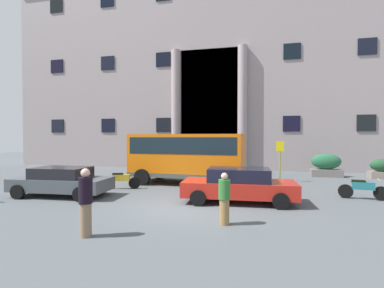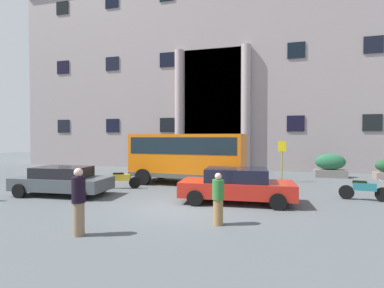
% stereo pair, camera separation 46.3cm
% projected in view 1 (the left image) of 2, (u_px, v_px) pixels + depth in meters
% --- Properties ---
extents(ground_plane, '(80.00, 64.00, 0.12)m').
position_uv_depth(ground_plane, '(185.00, 209.00, 10.76)').
color(ground_plane, '#4D5256').
extents(office_building_facade, '(39.14, 9.63, 16.90)m').
position_uv_depth(office_building_facade, '(230.00, 77.00, 27.59)').
color(office_building_facade, gray).
rests_on(office_building_facade, ground_plane).
extents(orange_minibus, '(6.54, 3.07, 2.83)m').
position_uv_depth(orange_minibus, '(187.00, 154.00, 16.36)').
color(orange_minibus, orange).
rests_on(orange_minibus, ground_plane).
extents(bus_stop_sign, '(0.44, 0.08, 2.43)m').
position_uv_depth(bus_stop_sign, '(280.00, 157.00, 16.96)').
color(bus_stop_sign, '#999A1B').
rests_on(bus_stop_sign, ground_plane).
extents(hedge_planter_entrance_right, '(1.64, 0.90, 1.57)m').
position_uv_depth(hedge_planter_entrance_right, '(197.00, 163.00, 21.43)').
color(hedge_planter_entrance_right, slate).
rests_on(hedge_planter_entrance_right, ground_plane).
extents(hedge_planter_far_west, '(1.78, 0.90, 1.61)m').
position_uv_depth(hedge_planter_far_west, '(144.00, 161.00, 22.27)').
color(hedge_planter_far_west, slate).
rests_on(hedge_planter_far_west, ground_plane).
extents(hedge_planter_east, '(1.61, 0.84, 1.28)m').
position_uv_depth(hedge_planter_east, '(383.00, 169.00, 18.39)').
color(hedge_planter_east, gray).
rests_on(hedge_planter_east, ground_plane).
extents(hedge_planter_entrance_left, '(1.97, 0.93, 1.56)m').
position_uv_depth(hedge_planter_entrance_left, '(326.00, 165.00, 19.29)').
color(hedge_planter_entrance_left, slate).
rests_on(hedge_planter_entrance_left, ground_plane).
extents(white_taxi_kerbside, '(4.62, 2.19, 1.40)m').
position_uv_depth(white_taxi_kerbside, '(239.00, 185.00, 11.66)').
color(white_taxi_kerbside, '#B32117').
rests_on(white_taxi_kerbside, ground_plane).
extents(parked_sedan_second, '(4.40, 2.19, 1.31)m').
position_uv_depth(parked_sedan_second, '(62.00, 181.00, 12.91)').
color(parked_sedan_second, '#454B51').
rests_on(parked_sedan_second, ground_plane).
extents(motorcycle_far_end, '(1.96, 0.72, 0.89)m').
position_uv_depth(motorcycle_far_end, '(229.00, 183.00, 13.66)').
color(motorcycle_far_end, black).
rests_on(motorcycle_far_end, ground_plane).
extents(motorcycle_near_kerb, '(1.93, 0.58, 0.89)m').
position_uv_depth(motorcycle_near_kerb, '(362.00, 189.00, 12.24)').
color(motorcycle_near_kerb, black).
rests_on(motorcycle_near_kerb, ground_plane).
extents(scooter_by_planter, '(1.91, 0.74, 0.89)m').
position_uv_depth(scooter_by_planter, '(121.00, 180.00, 14.70)').
color(scooter_by_planter, black).
rests_on(scooter_by_planter, ground_plane).
extents(pedestrian_woman_dark_dress, '(0.36, 0.36, 1.83)m').
position_uv_depth(pedestrian_woman_dark_dress, '(86.00, 202.00, 7.61)').
color(pedestrian_woman_dark_dress, '#826850').
rests_on(pedestrian_woman_dark_dress, ground_plane).
extents(pedestrian_woman_with_bag, '(0.36, 0.36, 1.58)m').
position_uv_depth(pedestrian_woman_with_bag, '(224.00, 199.00, 8.68)').
color(pedestrian_woman_with_bag, olive).
rests_on(pedestrian_woman_with_bag, ground_plane).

